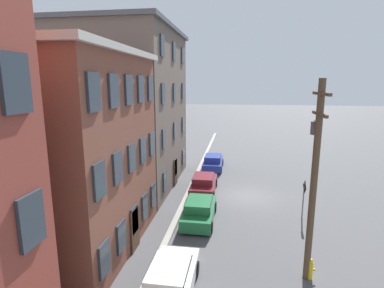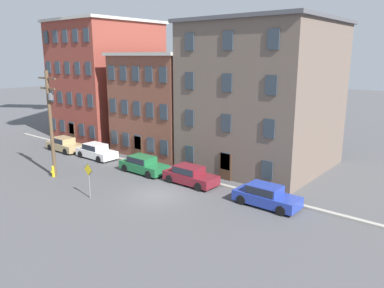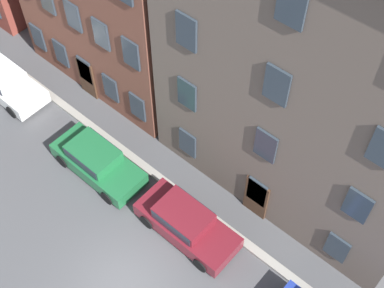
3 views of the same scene
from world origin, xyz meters
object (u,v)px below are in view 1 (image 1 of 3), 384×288
caution_sign (304,193)px  utility_pole (314,172)px  car_maroon (204,183)px  car_white (170,280)px  car_blue (213,162)px  car_green (199,209)px  fire_hydrant (310,269)px

caution_sign → utility_pole: 7.08m
car_maroon → caution_sign: caution_sign is taller
car_white → caution_sign: (8.33, -6.78, 0.92)m
car_blue → utility_pole: utility_pole is taller
car_white → caution_sign: bearing=-39.1°
car_green → car_blue: size_ratio=1.00×
car_white → car_maroon: same height
car_white → car_blue: bearing=-0.6°
car_white → utility_pole: bearing=-69.7°
car_white → car_green: same height
car_blue → utility_pole: bearing=-161.6°
car_white → utility_pole: 7.35m
car_blue → utility_pole: (-16.53, -5.51, 4.14)m
car_green → fire_hydrant: size_ratio=4.58×
car_white → caution_sign: 10.78m
car_white → car_blue: same height
car_maroon → fire_hydrant: (-9.88, -5.84, -0.27)m
car_maroon → utility_pole: 12.07m
car_maroon → caution_sign: size_ratio=1.74×
car_blue → fire_hydrant: car_blue is taller
car_blue → caution_sign: size_ratio=1.74×
car_green → car_maroon: size_ratio=1.00×
caution_sign → fire_hydrant: size_ratio=2.63×
car_green → car_maroon: 4.98m
caution_sign → utility_pole: (-6.22, 1.08, 3.21)m
car_green → caution_sign: bearing=-77.9°
fire_hydrant → car_white: bearing=109.2°
car_maroon → fire_hydrant: size_ratio=4.58×
car_green → caution_sign: size_ratio=1.74×
car_maroon → car_blue: bearing=-1.6°
car_white → fire_hydrant: bearing=-70.8°
car_green → car_maroon: (4.98, 0.29, 0.00)m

